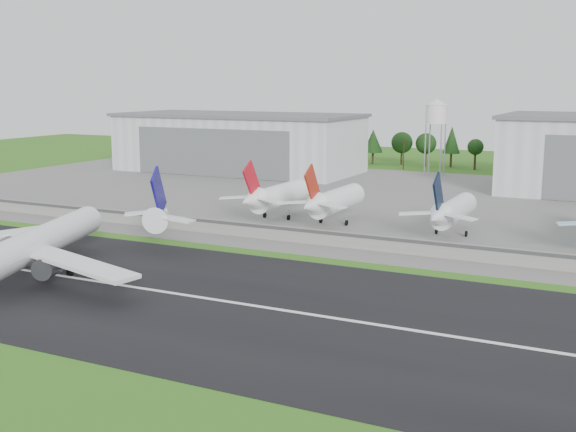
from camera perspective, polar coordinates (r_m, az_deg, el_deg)
The scene contains 13 objects.
ground at distance 115.17m, azimuth -11.00°, elevation -7.48°, with size 600.00×600.00×0.00m, color #295714.
runway at distance 122.84m, azimuth -8.16°, elevation -6.22°, with size 320.00×60.00×0.10m, color black.
runway_centerline at distance 122.83m, azimuth -8.16°, elevation -6.20°, with size 220.00×1.00×0.02m, color white.
apron at distance 220.07m, azimuth 8.28°, elevation 1.18°, with size 320.00×150.00×0.10m, color slate.
blast_fence at distance 160.25m, azimuth 0.98°, elevation -1.53°, with size 240.00×0.61×3.50m.
hangar_west at distance 292.42m, azimuth -3.92°, elevation 5.83°, with size 97.00×44.00×23.20m.
water_tower at distance 281.23m, azimuth 11.64°, elevation 8.09°, with size 8.40×8.40×29.40m.
utility_poles at distance 296.44m, azimuth 13.16°, elevation 3.38°, with size 230.00×3.00×12.00m, color black, non-canonical shape.
treeline at distance 310.97m, azimuth 13.80°, elevation 3.67°, with size 320.00×16.00×22.00m, color black, non-canonical shape.
main_airliner at distance 141.41m, azimuth -19.00°, elevation -2.45°, with size 54.03×57.56×18.17m.
parked_jet_red_a at distance 186.30m, azimuth -1.12°, elevation 1.56°, with size 7.36×31.29×16.81m.
parked_jet_red_b at distance 179.47m, azimuth 3.46°, elevation 1.18°, with size 7.36×31.29×16.73m.
parked_jet_navy at distance 170.24m, azimuth 12.72°, elevation 0.36°, with size 7.36×31.29×16.50m.
Camera 1 is at (67.42, -86.54, 35.07)m, focal length 45.00 mm.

